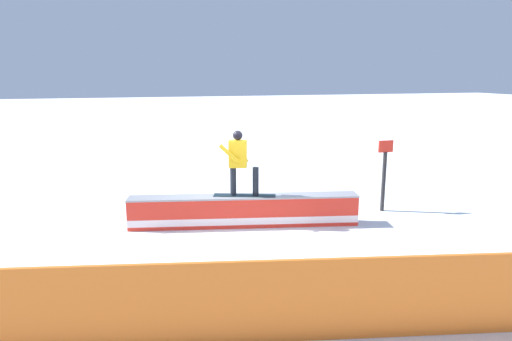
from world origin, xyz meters
TOP-DOWN VIEW (x-y plane):
  - ground_plane at (0.00, 0.00)m, footprint 120.00×120.00m
  - grind_box at (0.00, 0.00)m, footprint 5.30×1.53m
  - snowboarder at (0.09, -0.03)m, footprint 1.44×0.72m
  - safety_fence at (0.00, 4.75)m, footprint 12.15×2.52m
  - trail_marker at (-3.74, -0.17)m, footprint 0.40×0.10m

SIDE VIEW (x-z plane):
  - ground_plane at x=0.00m, z-range 0.00..0.00m
  - grind_box at x=0.00m, z-range -0.03..0.69m
  - safety_fence at x=0.00m, z-range 0.00..1.16m
  - trail_marker at x=-3.74m, z-range 0.07..1.91m
  - snowboarder at x=0.09m, z-range 0.80..2.31m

